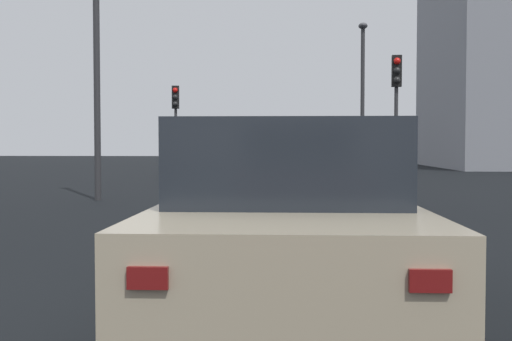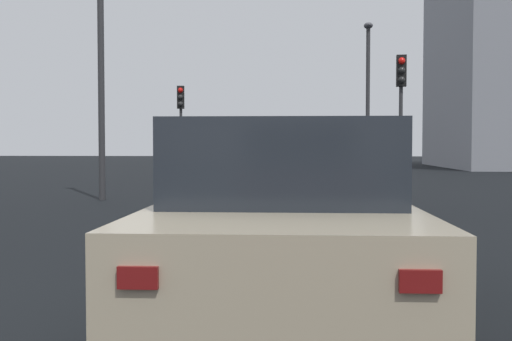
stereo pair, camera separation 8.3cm
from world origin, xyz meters
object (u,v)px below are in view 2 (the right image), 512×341
Objects in this scene: car_beige_left_second at (283,219)px; traffic_light_near_left at (181,112)px; traffic_light_near_right at (401,94)px; street_lamp_far at (101,33)px; car_silver_left_lead at (319,174)px; street_lamp_kerbside at (368,86)px.

traffic_light_near_left reaches higher than car_beige_left_second.
traffic_light_near_right is at bearing -14.09° from car_beige_left_second.
car_beige_left_second is 11.56m from street_lamp_far.
car_beige_left_second is 0.63× the size of street_lamp_far.
street_lamp_far is (-9.08, 0.10, 1.46)m from traffic_light_near_left.
car_silver_left_lead reaches higher than car_beige_left_second.
street_lamp_far reaches higher than car_beige_left_second.
traffic_light_near_right is 7.04m from street_lamp_kerbside.
street_lamp_far is (9.87, 4.95, 3.43)m from car_beige_left_second.
traffic_light_near_left is at bearing 97.03° from street_lamp_kerbside.
car_silver_left_lead is at bearing -4.72° from car_beige_left_second.
street_lamp_far is at bearing 142.99° from street_lamp_kerbside.
traffic_light_near_left is at bearing 12.81° from car_beige_left_second.
street_lamp_far reaches higher than traffic_light_near_left.
car_silver_left_lead is at bearing -21.71° from traffic_light_near_right.
car_beige_left_second is 0.70× the size of street_lamp_kerbside.
traffic_light_near_right reaches higher than traffic_light_near_left.
street_lamp_kerbside is (12.10, -2.16, 3.01)m from car_silver_left_lead.
street_lamp_kerbside is at bearing -173.99° from traffic_light_near_right.
traffic_light_near_right is (5.13, -2.44, 2.09)m from car_silver_left_lead.
car_silver_left_lead is 6.05m from traffic_light_near_right.
car_silver_left_lead is 1.06× the size of traffic_light_near_right.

